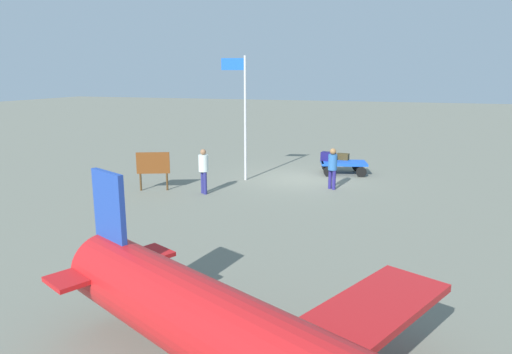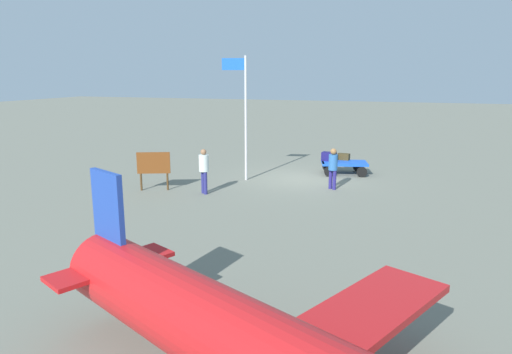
% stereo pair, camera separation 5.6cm
% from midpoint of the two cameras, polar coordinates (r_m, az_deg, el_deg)
% --- Properties ---
extents(ground_plane, '(120.00, 120.00, 0.00)m').
position_cam_midpoint_polar(ground_plane, '(20.18, 5.89, -0.22)').
color(ground_plane, slate).
extents(luggage_cart, '(2.26, 1.77, 0.55)m').
position_cam_midpoint_polar(luggage_cart, '(21.35, 10.80, 1.49)').
color(luggage_cart, blue).
rests_on(luggage_cart, ground).
extents(suitcase_maroon, '(0.53, 0.42, 0.39)m').
position_cam_midpoint_polar(suitcase_maroon, '(21.47, 9.03, 2.51)').
color(suitcase_maroon, maroon).
rests_on(suitcase_maroon, luggage_cart).
extents(suitcase_olive, '(0.57, 0.41, 0.28)m').
position_cam_midpoint_polar(suitcase_olive, '(21.87, 10.78, 2.48)').
color(suitcase_olive, '#3E3318').
rests_on(suitcase_olive, luggage_cart).
extents(suitcase_dark, '(0.67, 0.44, 0.40)m').
position_cam_midpoint_polar(suitcase_dark, '(21.45, 9.03, 2.51)').
color(suitcase_dark, '#171450').
rests_on(suitcase_dark, luggage_cart).
extents(worker_lead, '(0.48, 0.48, 1.62)m').
position_cam_midpoint_polar(worker_lead, '(18.33, 9.53, 1.41)').
color(worker_lead, navy).
rests_on(worker_lead, ground).
extents(worker_trailing, '(0.52, 0.52, 1.71)m').
position_cam_midpoint_polar(worker_trailing, '(17.48, -6.34, 1.19)').
color(worker_trailing, navy).
rests_on(worker_trailing, ground).
extents(flagpole, '(1.06, 0.19, 5.17)m').
position_cam_midpoint_polar(flagpole, '(19.46, -1.50, 8.48)').
color(flagpole, silver).
rests_on(flagpole, ground).
extents(signboard, '(1.20, 0.54, 1.50)m').
position_cam_midpoint_polar(signboard, '(18.33, -12.39, 1.43)').
color(signboard, '#4C3319').
rests_on(signboard, ground).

